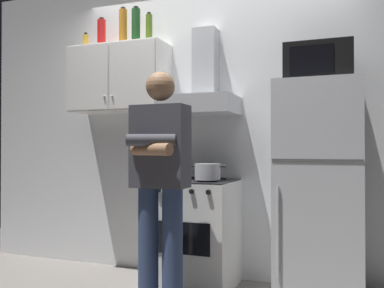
{
  "coord_description": "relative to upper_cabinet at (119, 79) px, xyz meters",
  "views": [
    {
      "loc": [
        1.1,
        -2.95,
        1.11
      ],
      "look_at": [
        0.0,
        0.0,
        1.15
      ],
      "focal_mm": 39.21,
      "sensor_mm": 36.0,
      "label": 1
    }
  ],
  "objects": [
    {
      "name": "bottle_spice_jar",
      "position": [
        -0.34,
        -0.03,
        0.37
      ],
      "size": [
        0.05,
        0.05,
        0.15
      ],
      "color": "gold",
      "rests_on": "upper_cabinet"
    },
    {
      "name": "person_standing",
      "position": [
        0.75,
        -0.73,
        -0.85
      ],
      "size": [
        0.38,
        0.33,
        1.64
      ],
      "color": "navy",
      "rests_on": "ground_plane"
    },
    {
      "name": "bottle_soda_red",
      "position": [
        -0.2,
        0.02,
        0.44
      ],
      "size": [
        0.08,
        0.08,
        0.29
      ],
      "color": "red",
      "rests_on": "upper_cabinet"
    },
    {
      "name": "microwave",
      "position": [
        1.75,
        -0.11,
        -0.01
      ],
      "size": [
        0.48,
        0.37,
        0.28
      ],
      "color": "black",
      "rests_on": "refrigerator"
    },
    {
      "name": "bottle_olive_oil",
      "position": [
        0.31,
        -0.01,
        0.43
      ],
      "size": [
        0.06,
        0.06,
        0.27
      ],
      "color": "#4C6B19",
      "rests_on": "upper_cabinet"
    },
    {
      "name": "stove_oven",
      "position": [
        0.8,
        -0.13,
        -1.32
      ],
      "size": [
        0.6,
        0.62,
        0.87
      ],
      "color": "white",
      "rests_on": "ground_plane"
    },
    {
      "name": "bottle_wine_green",
      "position": [
        0.18,
        -0.02,
        0.46
      ],
      "size": [
        0.08,
        0.08,
        0.33
      ],
      "color": "#19471E",
      "rests_on": "upper_cabinet"
    },
    {
      "name": "refrigerator",
      "position": [
        1.75,
        -0.12,
        -0.95
      ],
      "size": [
        0.6,
        0.62,
        1.6
      ],
      "color": "silver",
      "rests_on": "ground_plane"
    },
    {
      "name": "back_wall_tiled",
      "position": [
        0.85,
        0.23,
        -0.4
      ],
      "size": [
        4.8,
        0.1,
        2.7
      ],
      "primitive_type": "cube",
      "color": "white",
      "rests_on": "ground_plane"
    },
    {
      "name": "range_hood",
      "position": [
        0.8,
        0.0,
        -0.15
      ],
      "size": [
        0.6,
        0.44,
        0.75
      ],
      "color": "#B7BABF"
    },
    {
      "name": "bottle_liquor_amber",
      "position": [
        0.05,
        -0.02,
        0.46
      ],
      "size": [
        0.07,
        0.07,
        0.34
      ],
      "color": "#B7721E",
      "rests_on": "upper_cabinet"
    },
    {
      "name": "upper_cabinet",
      "position": [
        0.0,
        0.0,
        0.0
      ],
      "size": [
        0.9,
        0.37,
        0.6
      ],
      "color": "white"
    },
    {
      "name": "cooking_pot",
      "position": [
        0.93,
        -0.24,
        -0.81
      ],
      "size": [
        0.3,
        0.2,
        0.12
      ],
      "color": "#B7BABF",
      "rests_on": "stove_oven"
    }
  ]
}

